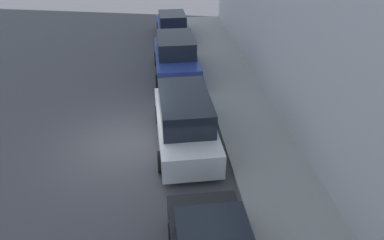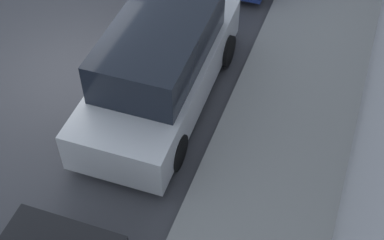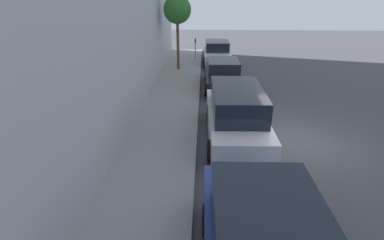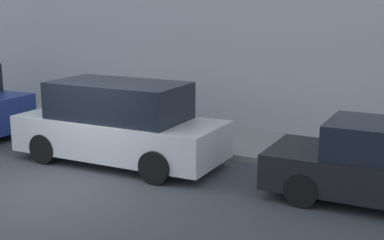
# 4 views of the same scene
# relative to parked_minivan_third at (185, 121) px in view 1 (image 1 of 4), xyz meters

# --- Properties ---
(ground_plane) EXTENTS (60.00, 60.00, 0.00)m
(ground_plane) POSITION_rel_parked_minivan_third_xyz_m (-2.14, 0.10, -0.92)
(ground_plane) COLOR #424247
(sidewalk) EXTENTS (2.54, 32.00, 0.15)m
(sidewalk) POSITION_rel_parked_minivan_third_xyz_m (2.63, 0.10, -0.84)
(sidewalk) COLOR gray
(sidewalk) RESTS_ON ground_plane
(parked_minivan_third) EXTENTS (2.02, 4.94, 1.90)m
(parked_minivan_third) POSITION_rel_parked_minivan_third_xyz_m (0.00, 0.00, 0.00)
(parked_minivan_third) COLOR silver
(parked_minivan_third) RESTS_ON ground_plane
(parked_suv_fourth) EXTENTS (2.08, 4.83, 1.98)m
(parked_suv_fourth) POSITION_rel_parked_minivan_third_xyz_m (0.09, 6.03, 0.01)
(parked_suv_fourth) COLOR navy
(parked_suv_fourth) RESTS_ON ground_plane
(parked_sedan_fifth) EXTENTS (1.92, 4.55, 1.54)m
(parked_sedan_fifth) POSITION_rel_parked_minivan_third_xyz_m (0.25, 11.82, -0.19)
(parked_sedan_fifth) COLOR navy
(parked_sedan_fifth) RESTS_ON ground_plane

